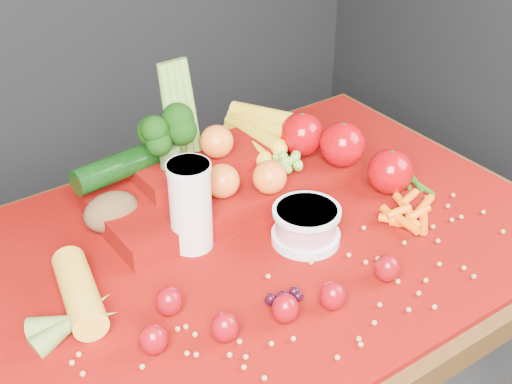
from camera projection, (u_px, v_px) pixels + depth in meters
table at (262, 282)px, 1.37m from camera, size 1.10×0.80×0.75m
red_cloth at (262, 240)px, 1.31m from camera, size 1.05×0.75×0.01m
milk_glass at (190, 203)px, 1.24m from camera, size 0.08×0.08×0.17m
yogurt_bowl at (306, 224)px, 1.28m from camera, size 0.13×0.13×0.07m
strawberry_scatter at (262, 305)px, 1.11m from camera, size 0.44×0.18×0.05m
dark_grape_cluster at (286, 298)px, 1.15m from camera, size 0.06×0.05×0.03m
soybean_scatter at (333, 294)px, 1.17m from camera, size 0.84×0.24×0.01m
corn_ear at (75, 312)px, 1.11m from camera, size 0.21×0.25×0.06m
potato at (112, 212)px, 1.31m from camera, size 0.11×0.08×0.07m
baby_carrot_pile at (408, 211)px, 1.35m from camera, size 0.17×0.17×0.03m
green_bean_pile at (403, 179)px, 1.47m from camera, size 0.14×0.12×0.01m
produce_mound at (242, 166)px, 1.41m from camera, size 0.60×0.37×0.27m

